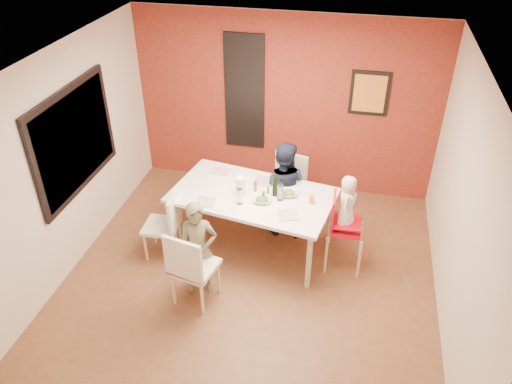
% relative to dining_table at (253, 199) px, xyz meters
% --- Properties ---
extents(ground, '(4.50, 4.50, 0.00)m').
position_rel_dining_table_xyz_m(ground, '(0.10, -0.56, -0.76)').
color(ground, brown).
rests_on(ground, ground).
extents(ceiling, '(4.50, 4.50, 0.02)m').
position_rel_dining_table_xyz_m(ceiling, '(0.10, -0.56, 1.94)').
color(ceiling, white).
rests_on(ceiling, wall_back).
extents(wall_back, '(4.50, 0.02, 2.70)m').
position_rel_dining_table_xyz_m(wall_back, '(0.10, 1.69, 0.59)').
color(wall_back, beige).
rests_on(wall_back, ground).
extents(wall_front, '(4.50, 0.02, 2.70)m').
position_rel_dining_table_xyz_m(wall_front, '(0.10, -2.81, 0.59)').
color(wall_front, beige).
rests_on(wall_front, ground).
extents(wall_left, '(0.02, 4.50, 2.70)m').
position_rel_dining_table_xyz_m(wall_left, '(-2.15, -0.56, 0.59)').
color(wall_left, beige).
rests_on(wall_left, ground).
extents(wall_right, '(0.02, 4.50, 2.70)m').
position_rel_dining_table_xyz_m(wall_right, '(2.35, -0.56, 0.59)').
color(wall_right, beige).
rests_on(wall_right, ground).
extents(brick_accent_wall, '(4.50, 0.02, 2.70)m').
position_rel_dining_table_xyz_m(brick_accent_wall, '(0.10, 1.67, 0.59)').
color(brick_accent_wall, maroon).
rests_on(brick_accent_wall, ground).
extents(picture_window_frame, '(0.05, 1.70, 1.30)m').
position_rel_dining_table_xyz_m(picture_window_frame, '(-2.12, -0.36, 0.79)').
color(picture_window_frame, black).
rests_on(picture_window_frame, wall_left).
extents(picture_window_pane, '(0.02, 1.55, 1.15)m').
position_rel_dining_table_xyz_m(picture_window_pane, '(-2.10, -0.36, 0.79)').
color(picture_window_pane, black).
rests_on(picture_window_pane, wall_left).
extents(glassblock_strip, '(0.55, 0.03, 1.70)m').
position_rel_dining_table_xyz_m(glassblock_strip, '(-0.50, 1.65, 0.74)').
color(glassblock_strip, silver).
rests_on(glassblock_strip, wall_back).
extents(glassblock_surround, '(0.60, 0.03, 1.76)m').
position_rel_dining_table_xyz_m(glassblock_surround, '(-0.50, 1.65, 0.74)').
color(glassblock_surround, black).
rests_on(glassblock_surround, wall_back).
extents(art_print_frame, '(0.54, 0.03, 0.64)m').
position_rel_dining_table_xyz_m(art_print_frame, '(1.30, 1.65, 0.89)').
color(art_print_frame, black).
rests_on(art_print_frame, wall_back).
extents(art_print_canvas, '(0.44, 0.01, 0.54)m').
position_rel_dining_table_xyz_m(art_print_canvas, '(1.30, 1.63, 0.89)').
color(art_print_canvas, gold).
rests_on(art_print_canvas, wall_back).
extents(dining_table, '(2.18, 1.45, 0.84)m').
position_rel_dining_table_xyz_m(dining_table, '(0.00, 0.00, 0.00)').
color(dining_table, white).
rests_on(dining_table, ground).
extents(chair_near, '(0.56, 0.56, 1.01)m').
position_rel_dining_table_xyz_m(chair_near, '(-0.45, -1.18, -0.20)').
color(chair_near, silver).
rests_on(chair_near, ground).
extents(chair_far, '(0.58, 0.58, 1.03)m').
position_rel_dining_table_xyz_m(chair_far, '(0.34, 0.68, -0.19)').
color(chair_far, silver).
rests_on(chair_far, ground).
extents(chair_left, '(0.45, 0.45, 0.93)m').
position_rel_dining_table_xyz_m(chair_left, '(-1.03, -0.40, -0.24)').
color(chair_left, white).
rests_on(chair_left, ground).
extents(high_chair, '(0.45, 0.45, 1.04)m').
position_rel_dining_table_xyz_m(high_chair, '(1.15, -0.12, -0.14)').
color(high_chair, red).
rests_on(high_chair, ground).
extents(child_near, '(0.51, 0.41, 1.22)m').
position_rel_dining_table_xyz_m(child_near, '(-0.43, -0.93, -0.15)').
color(child_near, '#5F5D44').
rests_on(child_near, ground).
extents(child_far, '(0.67, 0.53, 1.37)m').
position_rel_dining_table_xyz_m(child_far, '(0.31, 0.44, -0.08)').
color(child_far, '#161D31').
rests_on(child_far, ground).
extents(toddler, '(0.26, 0.37, 0.71)m').
position_rel_dining_table_xyz_m(toddler, '(1.18, -0.12, 0.20)').
color(toddler, silver).
rests_on(toddler, high_chair).
extents(plate_near_left, '(0.24, 0.24, 0.01)m').
position_rel_dining_table_xyz_m(plate_near_left, '(-0.52, -0.32, 0.08)').
color(plate_near_left, white).
rests_on(plate_near_left, dining_table).
extents(plate_far_mid, '(0.26, 0.26, 0.01)m').
position_rel_dining_table_xyz_m(plate_far_mid, '(0.08, 0.31, 0.08)').
color(plate_far_mid, silver).
rests_on(plate_far_mid, dining_table).
extents(plate_near_right, '(0.29, 0.29, 0.01)m').
position_rel_dining_table_xyz_m(plate_near_right, '(0.51, -0.36, 0.08)').
color(plate_near_right, white).
rests_on(plate_near_right, dining_table).
extents(plate_far_left, '(0.22, 0.22, 0.01)m').
position_rel_dining_table_xyz_m(plate_far_left, '(-0.54, 0.44, 0.08)').
color(plate_far_left, white).
rests_on(plate_far_left, dining_table).
extents(salad_bowl_a, '(0.23, 0.23, 0.05)m').
position_rel_dining_table_xyz_m(salad_bowl_a, '(0.15, -0.14, 0.10)').
color(salad_bowl_a, white).
rests_on(salad_bowl_a, dining_table).
extents(salad_bowl_b, '(0.25, 0.25, 0.05)m').
position_rel_dining_table_xyz_m(salad_bowl_b, '(0.45, 0.07, 0.10)').
color(salad_bowl_b, silver).
rests_on(salad_bowl_b, dining_table).
extents(wine_bottle, '(0.08, 0.08, 0.29)m').
position_rel_dining_table_xyz_m(wine_bottle, '(0.29, 0.04, 0.22)').
color(wine_bottle, black).
rests_on(wine_bottle, dining_table).
extents(wine_glass_a, '(0.07, 0.07, 0.21)m').
position_rel_dining_table_xyz_m(wine_glass_a, '(-0.11, -0.24, 0.18)').
color(wine_glass_a, silver).
rests_on(wine_glass_a, dining_table).
extents(wine_glass_b, '(0.08, 0.08, 0.22)m').
position_rel_dining_table_xyz_m(wine_glass_b, '(0.36, -0.05, 0.18)').
color(wine_glass_b, silver).
rests_on(wine_glass_b, dining_table).
extents(paper_towel_roll, '(0.11, 0.11, 0.26)m').
position_rel_dining_table_xyz_m(paper_towel_roll, '(-0.14, -0.06, 0.20)').
color(paper_towel_roll, white).
rests_on(paper_towel_roll, dining_table).
extents(condiment_red, '(0.03, 0.03, 0.13)m').
position_rel_dining_table_xyz_m(condiment_red, '(0.16, -0.11, 0.14)').
color(condiment_red, red).
rests_on(condiment_red, dining_table).
extents(condiment_green, '(0.03, 0.03, 0.13)m').
position_rel_dining_table_xyz_m(condiment_green, '(0.20, -0.00, 0.14)').
color(condiment_green, '#357D29').
rests_on(condiment_green, dining_table).
extents(condiment_brown, '(0.04, 0.04, 0.15)m').
position_rel_dining_table_xyz_m(condiment_brown, '(0.02, 0.07, 0.15)').
color(condiment_brown, brown).
rests_on(condiment_brown, dining_table).
extents(sippy_cup, '(0.06, 0.06, 0.11)m').
position_rel_dining_table_xyz_m(sippy_cup, '(0.75, -0.04, 0.13)').
color(sippy_cup, orange).
rests_on(sippy_cup, dining_table).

